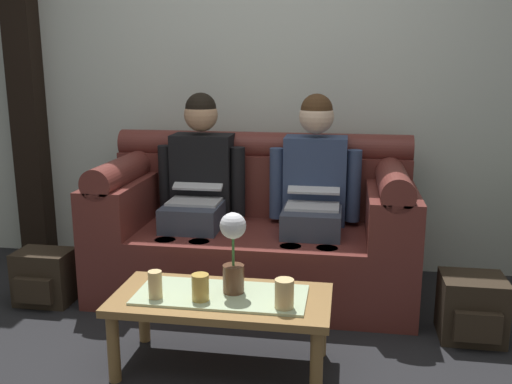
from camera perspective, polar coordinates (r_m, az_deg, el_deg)
The scene contains 12 objects.
back_wall_patterned at distance 3.91m, azimuth 1.22°, elevation 13.61°, with size 6.00×0.12×2.90m, color silver.
timber_pillar at distance 4.37m, azimuth -22.26°, elevation 12.61°, with size 0.20×0.20×2.90m, color black.
couch at distance 3.54m, azimuth -0.06°, elevation -3.94°, with size 1.90×0.88×0.96m.
person_left at distance 3.54m, azimuth -5.80°, elevation 0.70°, with size 0.56×0.67×1.22m.
person_right at distance 3.43m, azimuth 5.85°, elevation 0.30°, with size 0.56×0.67×1.22m.
coffee_table at distance 2.66m, azimuth -3.50°, elevation -11.28°, with size 1.00×0.48×0.37m.
flower_vase at distance 2.58m, azimuth -2.31°, elevation -5.69°, with size 0.12×0.12×0.38m.
cup_near_left at distance 2.56m, azimuth -5.62°, elevation -9.52°, with size 0.08×0.08×0.12m, color gold.
cup_near_right at distance 2.48m, azimuth 2.86°, elevation -10.18°, with size 0.08×0.08×0.13m, color #DBB77A.
cup_far_center at distance 2.61m, azimuth -10.10°, elevation -9.15°, with size 0.06×0.06×0.13m, color #DBB77A.
backpack_left at distance 3.62m, azimuth -20.52°, elevation -8.08°, with size 0.32×0.27×0.32m.
backpack_right at distance 3.19m, azimuth 20.88°, elevation -10.87°, with size 0.32×0.32×0.33m.
Camera 1 is at (0.54, -2.17, 1.41)m, focal length 39.77 mm.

